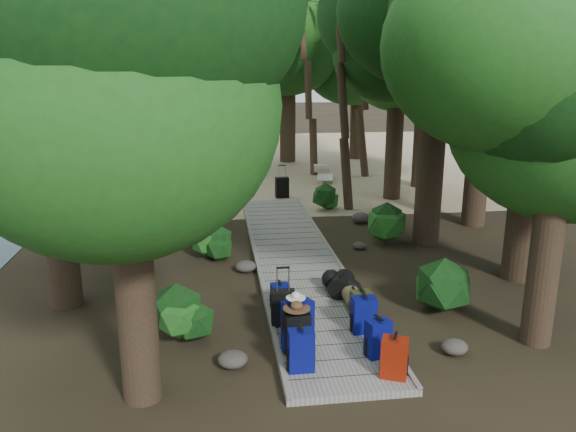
{
  "coord_description": "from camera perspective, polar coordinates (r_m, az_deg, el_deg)",
  "views": [
    {
      "loc": [
        -1.9,
        -11.89,
        4.69
      ],
      "look_at": [
        -0.1,
        1.61,
        1.0
      ],
      "focal_mm": 35.0,
      "sensor_mm": 36.0,
      "label": 1
    }
  ],
  "objects": [
    {
      "name": "backpack_right_a",
      "position": [
        8.8,
        10.77,
        -13.78
      ],
      "size": [
        0.47,
        0.41,
        0.69
      ],
      "primitive_type": null,
      "rotation": [
        0.0,
        0.0,
        -0.42
      ],
      "color": "#9A2106",
      "rests_on": "boardwalk"
    },
    {
      "name": "kayak",
      "position": [
        22.18,
        -9.42,
        3.25
      ],
      "size": [
        1.13,
        3.48,
        0.34
      ],
      "primitive_type": "ellipsoid",
      "rotation": [
        0.0,
        0.0,
        -0.11
      ],
      "color": "#B6130F",
      "rests_on": "sand_beach"
    },
    {
      "name": "tree_right_a",
      "position": [
        9.92,
        25.98,
        7.64
      ],
      "size": [
        4.38,
        4.38,
        7.3
      ],
      "primitive_type": null,
      "color": "black",
      "rests_on": "ground"
    },
    {
      "name": "suitcase_on_boardwalk",
      "position": [
        10.23,
        -0.51,
        -9.3
      ],
      "size": [
        0.43,
        0.24,
        0.66
      ],
      "primitive_type": null,
      "rotation": [
        0.0,
        0.0,
        -0.02
      ],
      "color": "black",
      "rests_on": "boardwalk"
    },
    {
      "name": "palm_right_b",
      "position": [
        24.34,
        7.97,
        14.0
      ],
      "size": [
        4.41,
        4.41,
        8.51
      ],
      "primitive_type": null,
      "color": "#153B10",
      "rests_on": "ground"
    },
    {
      "name": "tree_right_e",
      "position": [
        20.08,
        11.06,
        13.75
      ],
      "size": [
        4.76,
        4.76,
        8.58
      ],
      "primitive_type": null,
      "color": "black",
      "rests_on": "ground"
    },
    {
      "name": "sun_lounger",
      "position": [
        23.11,
        3.77,
        4.27
      ],
      "size": [
        1.02,
        2.04,
        0.63
      ],
      "primitive_type": null,
      "rotation": [
        0.0,
        0.0,
        -0.21
      ],
      "color": "silver",
      "rests_on": "sand_beach"
    },
    {
      "name": "tree_left_c",
      "position": [
        15.26,
        -13.93,
        12.49
      ],
      "size": [
        4.7,
        4.7,
        8.18
      ],
      "primitive_type": null,
      "color": "black",
      "rests_on": "ground"
    },
    {
      "name": "backpack_right_d",
      "position": [
        10.63,
        7.45,
        -8.75
      ],
      "size": [
        0.4,
        0.32,
        0.57
      ],
      "primitive_type": null,
      "rotation": [
        0.0,
        0.0,
        0.14
      ],
      "color": "#343A16",
      "rests_on": "boardwalk"
    },
    {
      "name": "tree_right_d",
      "position": [
        17.26,
        19.6,
        15.11
      ],
      "size": [
        5.37,
        5.37,
        9.85
      ],
      "primitive_type": null,
      "color": "black",
      "rests_on": "ground"
    },
    {
      "name": "hat_brown",
      "position": [
        9.13,
        0.88,
        -9.0
      ],
      "size": [
        0.45,
        0.45,
        0.13
      ],
      "primitive_type": null,
      "color": "#51351E",
      "rests_on": "backpack_left_b"
    },
    {
      "name": "tree_back_c",
      "position": [
        28.81,
        7.18,
        15.09
      ],
      "size": [
        5.23,
        5.23,
        9.42
      ],
      "primitive_type": null,
      "color": "black",
      "rests_on": "ground"
    },
    {
      "name": "duffel_right_black",
      "position": [
        11.63,
        5.44,
        -6.9
      ],
      "size": [
        0.68,
        0.8,
        0.43
      ],
      "primitive_type": null,
      "rotation": [
        0.0,
        0.0,
        -0.45
      ],
      "color": "black",
      "rests_on": "boardwalk"
    },
    {
      "name": "palm_left_a",
      "position": [
        18.42,
        -15.02,
        11.53
      ],
      "size": [
        4.63,
        4.63,
        7.37
      ],
      "primitive_type": null,
      "color": "#153B10",
      "rests_on": "ground"
    },
    {
      "name": "sand_beach",
      "position": [
        28.34,
        -3.65,
        5.63
      ],
      "size": [
        40.0,
        22.0,
        0.02
      ],
      "primitive_type": "cube",
      "color": "tan",
      "rests_on": "ground"
    },
    {
      "name": "tree_left_b",
      "position": [
        11.38,
        -23.73,
        13.02
      ],
      "size": [
        5.01,
        5.01,
        9.01
      ],
      "primitive_type": null,
      "color": "black",
      "rests_on": "ground"
    },
    {
      "name": "shrub_left_a",
      "position": [
        10.03,
        -10.2,
        -9.81
      ],
      "size": [
        1.1,
        1.1,
        0.99
      ],
      "primitive_type": null,
      "color": "#1C5018",
      "rests_on": "ground"
    },
    {
      "name": "tree_left_a",
      "position": [
        7.53,
        -16.45,
        8.85
      ],
      "size": [
        4.73,
        4.73,
        7.88
      ],
      "primitive_type": null,
      "color": "black",
      "rests_on": "ground"
    },
    {
      "name": "tree_back_b",
      "position": [
        27.69,
        -0.03,
        16.9
      ],
      "size": [
        6.19,
        6.19,
        11.06
      ],
      "primitive_type": null,
      "color": "black",
      "rests_on": "ground"
    },
    {
      "name": "backpack_left_c",
      "position": [
        9.52,
        0.99,
        -10.57
      ],
      "size": [
        0.57,
        0.51,
        0.87
      ],
      "primitive_type": null,
      "rotation": [
        0.0,
        0.0,
        0.49
      ],
      "color": "navy",
      "rests_on": "boardwalk"
    },
    {
      "name": "backpack_right_c",
      "position": [
        10.07,
        7.71,
        -9.72
      ],
      "size": [
        0.42,
        0.3,
        0.71
      ],
      "primitive_type": null,
      "rotation": [
        0.0,
        0.0,
        0.02
      ],
      "color": "navy",
      "rests_on": "boardwalk"
    },
    {
      "name": "palm_right_c",
      "position": [
        24.5,
        3.26,
        12.64
      ],
      "size": [
        4.55,
        4.55,
        7.24
      ],
      "primitive_type": null,
      "color": "#153B10",
      "rests_on": "ground"
    },
    {
      "name": "rock_left_a",
      "position": [
        9.29,
        -5.63,
        -14.28
      ],
      "size": [
        0.49,
        0.44,
        0.27
      ],
      "primitive_type": null,
      "color": "#4C473F",
      "rests_on": "ground"
    },
    {
      "name": "rock_left_d",
      "position": [
        15.29,
        -7.09,
        -2.5
      ],
      "size": [
        0.29,
        0.26,
        0.16
      ],
      "primitive_type": null,
      "color": "#4C473F",
      "rests_on": "ground"
    },
    {
      "name": "tree_right_b",
      "position": [
        13.04,
        24.68,
        16.56
      ],
      "size": [
        5.94,
        5.94,
        10.61
      ],
      "primitive_type": null,
      "color": "black",
      "rests_on": "ground"
    },
    {
      "name": "backpack_right_b",
      "position": [
        9.33,
        9.14,
        -11.99
      ],
      "size": [
        0.43,
        0.35,
        0.68
      ],
      "primitive_type": null,
      "rotation": [
        0.0,
        0.0,
        0.26
      ],
      "color": "navy",
      "rests_on": "boardwalk"
    },
    {
      "name": "backpack_left_b",
      "position": [
        9.33,
        0.87,
        -11.5
      ],
      "size": [
        0.46,
        0.36,
        0.76
      ],
      "primitive_type": null,
      "rotation": [
        0.0,
        0.0,
        0.16
      ],
      "color": "black",
      "rests_on": "boardwalk"
    },
    {
      "name": "rock_right_d",
      "position": [
        17.25,
        7.45,
        -0.18
      ],
      "size": [
        0.59,
        0.53,
        0.32
      ],
      "primitive_type": null,
      "color": "#4C473F",
      "rests_on": "ground"
    },
    {
      "name": "shrub_right_a",
      "position": [
        11.42,
        15.37,
        -6.87
      ],
      "size": [
        1.13,
        1.13,
        1.02
      ],
      "primitive_type": null,
      "color": "#1C5018",
      "rests_on": "ground"
    },
    {
      "name": "rock_right_a",
      "position": [
        10.01,
        16.53,
        -12.62
      ],
      "size": [
        0.46,
        0.41,
        0.25
      ],
      "primitive_type": null,
      "color": "#4C473F",
      "rests_on": "ground"
    },
    {
      "name": "shrub_right_c",
      "position": [
        18.68,
        4.1,
        1.9
      ],
      "size": [
        0.92,
        0.92,
        0.83
      ],
      "primitive_type": null,
      "color": "#1C5018",
      "rests_on": "ground"
    },
    {
      "name": "ground",
      "position": [
        12.92,
        1.4,
        -6.12
      ],
      "size": [
        120.0,
        120.0,
        0.0
      ],
      "primitive_type": "plane",
      "color": "#312718",
      "rests_on": "ground"
    },
    {
      "name": "tree_right_f",
      "position": [
        22.35,
        13.93,
        14.84
      ],
      "size": [
        5.3,
        5.3,
        9.46
      ],
      "primitive_type": null,
      "color": "black",
      "rests_on": "ground"
    },
    {
      "name": "boardwalk",
      "position": [
        13.82,
        0.76,
        -4.4
      ],
      "size": [
        2.0,
        12.0,
        0.12
      ],
      "primitive_type": "cube",
      "color": "gray",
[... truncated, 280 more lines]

